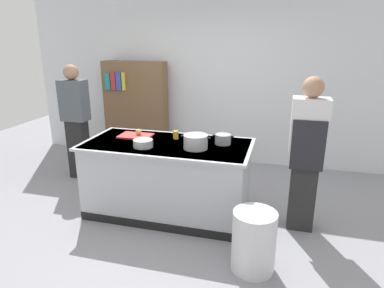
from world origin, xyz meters
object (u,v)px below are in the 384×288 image
at_px(person_guest, 76,120).
at_px(bookshelf, 136,111).
at_px(stock_pot, 196,142).
at_px(juice_cup, 176,135).
at_px(sauce_pan, 223,139).
at_px(onion, 139,132).
at_px(mixing_bowl, 143,143).
at_px(trash_bin, 254,241).
at_px(person_chef, 307,152).

distance_m(person_guest, bookshelf, 1.18).
relative_size(stock_pot, juice_cup, 3.38).
xyz_separation_m(sauce_pan, person_guest, (-2.33, 0.58, -0.05)).
height_order(onion, mixing_bowl, onion).
distance_m(juice_cup, trash_bin, 1.63).
height_order(onion, bookshelf, bookshelf).
height_order(trash_bin, bookshelf, bookshelf).
bearing_deg(person_guest, trash_bin, 79.02).
relative_size(person_guest, bookshelf, 1.01).
relative_size(stock_pot, trash_bin, 0.57).
bearing_deg(trash_bin, mixing_bowl, 154.82).
distance_m(sauce_pan, trash_bin, 1.28).
distance_m(person_chef, person_guest, 3.33).
relative_size(trash_bin, person_chef, 0.34).
bearing_deg(person_guest, person_chef, 96.37).
bearing_deg(sauce_pan, onion, 177.96).
relative_size(onion, bookshelf, 0.04).
height_order(mixing_bowl, trash_bin, mixing_bowl).
height_order(sauce_pan, juice_cup, sauce_pan).
bearing_deg(sauce_pan, juice_cup, 174.30).
relative_size(onion, person_guest, 0.04).
distance_m(onion, person_chef, 2.01).
distance_m(stock_pot, mixing_bowl, 0.60).
xyz_separation_m(onion, sauce_pan, (1.08, -0.04, 0.00)).
height_order(onion, sauce_pan, sauce_pan).
bearing_deg(mixing_bowl, stock_pot, 10.03).
distance_m(juice_cup, person_guest, 1.81).
bearing_deg(onion, stock_pot, -19.14).
height_order(sauce_pan, mixing_bowl, sauce_pan).
bearing_deg(juice_cup, person_chef, -5.56).
distance_m(onion, stock_pot, 0.86).
height_order(person_chef, person_guest, same).
xyz_separation_m(mixing_bowl, person_guest, (-1.48, 0.93, -0.03)).
relative_size(sauce_pan, mixing_bowl, 1.12).
bearing_deg(person_chef, trash_bin, 167.93).
relative_size(sauce_pan, juice_cup, 2.50).
distance_m(sauce_pan, mixing_bowl, 0.92).
relative_size(person_chef, bookshelf, 1.01).
relative_size(onion, mixing_bowl, 0.34).
distance_m(mixing_bowl, person_guest, 1.74).
distance_m(trash_bin, person_chef, 1.17).
xyz_separation_m(mixing_bowl, trash_bin, (1.34, -0.63, -0.65)).
bearing_deg(bookshelf, trash_bin, -48.55).
height_order(mixing_bowl, bookshelf, bookshelf).
height_order(juice_cup, bookshelf, bookshelf).
xyz_separation_m(onion, juice_cup, (0.48, 0.02, -0.01)).
bearing_deg(bookshelf, person_guest, -114.44).
relative_size(stock_pot, person_chef, 0.20).
bearing_deg(trash_bin, person_guest, 151.06).
height_order(juice_cup, person_chef, person_chef).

